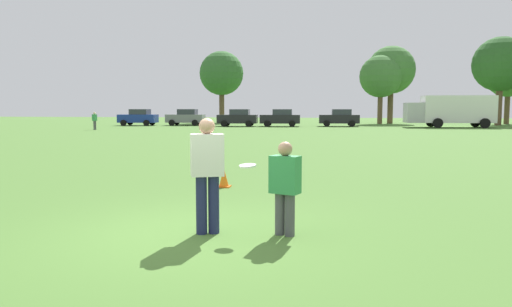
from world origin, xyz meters
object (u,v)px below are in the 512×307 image
at_px(player_thrower, 207,169).
at_px(parked_car_near_left, 138,117).
at_px(parked_car_mid_right, 281,118).
at_px(player_defender, 285,183).
at_px(parked_car_near_right, 339,118).
at_px(parked_car_mid_left, 186,117).
at_px(bystander_sideline_watcher, 95,120).
at_px(frisbee, 248,166).
at_px(box_truck, 451,110).
at_px(parked_car_center, 238,118).
at_px(traffic_cone, 224,178).

relative_size(player_thrower, parked_car_near_left, 0.42).
bearing_deg(parked_car_mid_right, player_defender, -83.30).
bearing_deg(parked_car_near_right, parked_car_mid_left, -179.88).
relative_size(parked_car_mid_left, parked_car_near_right, 1.00).
bearing_deg(bystander_sideline_watcher, frisbee, -58.46).
bearing_deg(parked_car_near_left, bystander_sideline_watcher, -87.53).
bearing_deg(parked_car_near_left, parked_car_mid_left, 11.91).
bearing_deg(player_thrower, parked_car_near_right, 87.09).
relative_size(player_thrower, box_truck, 0.21).
height_order(parked_car_center, bystander_sideline_watcher, parked_car_center).
bearing_deg(parked_car_mid_left, parked_car_near_right, 0.12).
distance_m(player_thrower, parked_car_center, 43.73).
height_order(parked_car_mid_right, box_truck, box_truck).
xyz_separation_m(traffic_cone, parked_car_mid_left, (-13.92, 40.20, 0.69)).
bearing_deg(parked_car_near_right, parked_car_center, -171.00).
height_order(player_thrower, player_defender, player_thrower).
bearing_deg(traffic_cone, parked_car_near_right, 85.67).
relative_size(player_defender, traffic_cone, 3.04).
bearing_deg(bystander_sideline_watcher, parked_car_near_left, 92.47).
bearing_deg(parked_car_center, frisbee, -78.11).
relative_size(parked_car_near_right, bystander_sideline_watcher, 2.67).
bearing_deg(parked_car_mid_right, parked_car_near_left, 179.60).
distance_m(player_defender, frisbee, 0.65).
relative_size(parked_car_mid_right, box_truck, 0.50).
bearing_deg(parked_car_near_left, parked_car_near_right, 2.91).
relative_size(parked_car_near_left, parked_car_mid_right, 1.00).
relative_size(parked_car_near_left, parked_car_near_right, 1.00).
height_order(player_defender, frisbee, player_defender).
distance_m(parked_car_center, parked_car_near_right, 10.80).
xyz_separation_m(player_thrower, frisbee, (0.61, 0.16, 0.04)).
distance_m(frisbee, traffic_cone, 4.51).
xyz_separation_m(player_defender, parked_car_near_left, (-21.07, 43.38, 0.11)).
bearing_deg(player_defender, frisbee, 174.14).
height_order(parked_car_mid_left, parked_car_center, same).
distance_m(frisbee, parked_car_near_right, 44.48).
height_order(player_thrower, parked_car_near_left, parked_car_near_left).
distance_m(player_defender, parked_car_mid_right, 43.57).
xyz_separation_m(parked_car_mid_left, parked_car_mid_right, (10.82, -1.20, 0.00)).
height_order(parked_car_mid_left, parked_car_near_right, same).
distance_m(parked_car_mid_left, parked_car_near_right, 16.97).
distance_m(player_defender, parked_car_near_right, 44.52).
xyz_separation_m(traffic_cone, parked_car_near_left, (-19.09, 39.11, 0.69)).
height_order(player_thrower, parked_car_mid_right, parked_car_mid_right).
distance_m(frisbee, bystander_sideline_watcher, 38.26).
relative_size(player_thrower, frisbee, 6.66).
bearing_deg(parked_car_near_left, box_truck, 0.18).
xyz_separation_m(frisbee, parked_car_near_left, (-20.47, 43.32, -0.14)).
bearing_deg(parked_car_near_left, player_thrower, -65.45).
bearing_deg(bystander_sideline_watcher, player_defender, -57.75).
height_order(parked_car_mid_right, bystander_sideline_watcher, parked_car_mid_right).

